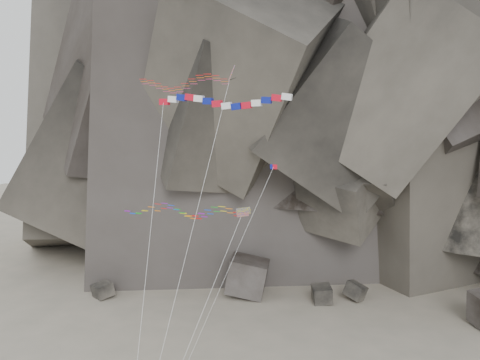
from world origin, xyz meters
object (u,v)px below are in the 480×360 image
(parafoil_kite, at_px, (178,210))
(pennant_kite, at_px, (246,228))
(banner_kite, at_px, (222,103))
(delta_kite, at_px, (180,83))

(parafoil_kite, bearing_deg, pennant_kite, -56.11)
(banner_kite, xyz_separation_m, pennant_kite, (2.55, -1.59, -10.28))
(parafoil_kite, bearing_deg, banner_kite, -56.32)
(delta_kite, relative_size, pennant_kite, 1.36)
(banner_kite, bearing_deg, pennant_kite, -30.77)
(delta_kite, xyz_separation_m, parafoil_kite, (-1.39, 2.38, -11.95))
(delta_kite, distance_m, banner_kite, 4.83)
(pennant_kite, bearing_deg, banner_kite, 160.14)
(delta_kite, bearing_deg, pennant_kite, -39.21)
(delta_kite, distance_m, pennant_kite, 14.14)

